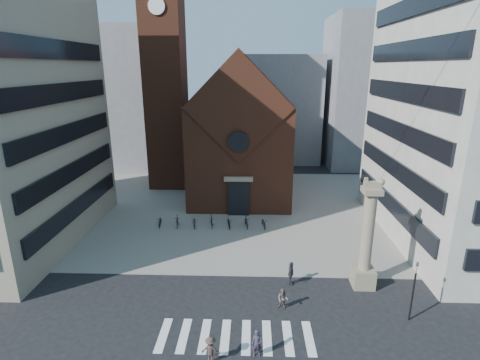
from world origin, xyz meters
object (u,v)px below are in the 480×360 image
lion_column (366,245)px  scooter_0 (160,221)px  pedestrian_1 (283,299)px  traffic_light (413,290)px  pedestrian_2 (291,273)px  pedestrian_0 (257,343)px

lion_column → scooter_0: lion_column is taller
lion_column → pedestrian_1: 7.54m
traffic_light → scooter_0: 24.88m
scooter_0 → pedestrian_1: bearing=-58.1°
traffic_light → pedestrian_2: size_ratio=2.26×
traffic_light → pedestrian_2: bearing=151.9°
traffic_light → pedestrian_2: 8.59m
lion_column → traffic_light: (1.99, -4.00, -1.17)m
pedestrian_2 → scooter_0: 16.45m
traffic_light → pedestrian_0: traffic_light is taller
pedestrian_1 → pedestrian_2: 3.21m
pedestrian_1 → lion_column: bearing=49.4°
pedestrian_0 → traffic_light: bearing=17.5°
traffic_light → scooter_0: size_ratio=2.21×
lion_column → pedestrian_1: bearing=-154.0°
scooter_0 → pedestrian_2: bearing=-48.8°
pedestrian_2 → scooter_0: bearing=60.7°
lion_column → pedestrian_2: size_ratio=4.57×
lion_column → pedestrian_2: 6.03m
pedestrian_0 → lion_column: bearing=41.0°
lion_column → scooter_0: size_ratio=4.45×
traffic_light → scooter_0: bearing=144.2°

